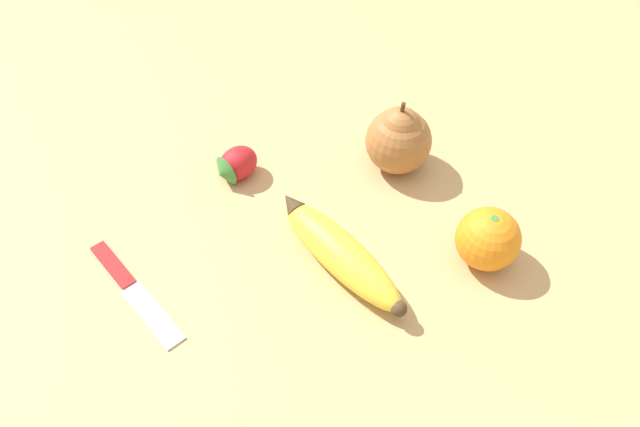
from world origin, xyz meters
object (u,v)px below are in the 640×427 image
at_px(pear, 399,139).
at_px(paring_knife, 131,287).
at_px(strawberry, 236,165).
at_px(banana, 340,253).
at_px(orange, 488,239).

relative_size(pear, paring_knife, 0.60).
distance_m(pear, strawberry, 0.20).
xyz_separation_m(strawberry, paring_knife, (-0.18, -0.07, -0.02)).
relative_size(banana, orange, 2.85).
bearing_deg(orange, pear, 80.71).
bearing_deg(paring_knife, strawberry, -161.66).
xyz_separation_m(orange, strawberry, (-0.14, 0.28, -0.01)).
xyz_separation_m(banana, orange, (0.13, -0.09, 0.01)).
distance_m(banana, strawberry, 0.18).
distance_m(banana, orange, 0.16).
bearing_deg(paring_knife, pear, 171.08).
bearing_deg(banana, strawberry, 2.88).
height_order(orange, pear, pear).
distance_m(banana, pear, 0.17).
bearing_deg(strawberry, paring_knife, 14.94).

